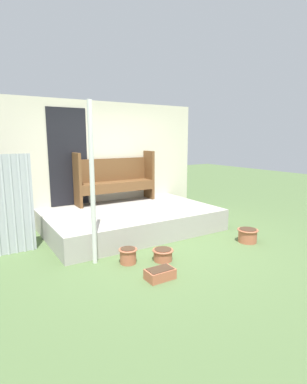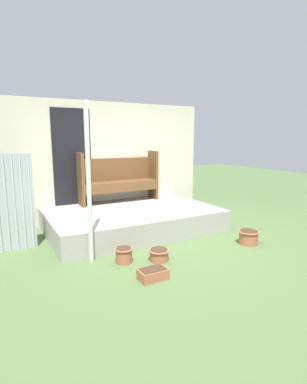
% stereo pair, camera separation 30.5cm
% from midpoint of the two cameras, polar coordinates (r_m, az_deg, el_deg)
% --- Properties ---
extents(ground_plane, '(24.00, 24.00, 0.00)m').
position_cam_midpoint_polar(ground_plane, '(5.25, -0.32, -10.07)').
color(ground_plane, '#516B3D').
extents(porch_slab, '(3.28, 2.09, 0.42)m').
position_cam_midpoint_polar(porch_slab, '(6.05, -5.71, -5.28)').
color(porch_slab, '#A8A399').
rests_on(porch_slab, ground_plane).
extents(house_wall, '(4.48, 0.08, 2.60)m').
position_cam_midpoint_polar(house_wall, '(6.81, -10.24, 5.74)').
color(house_wall, beige).
rests_on(house_wall, ground_plane).
extents(support_post, '(0.07, 0.07, 2.34)m').
position_cam_midpoint_polar(support_post, '(4.34, -13.55, 1.31)').
color(support_post, silver).
rests_on(support_post, ground_plane).
extents(bench, '(1.78, 0.40, 1.11)m').
position_cam_midpoint_polar(bench, '(6.66, -8.66, 2.82)').
color(bench, brown).
rests_on(bench, porch_slab).
extents(flower_pot_left, '(0.28, 0.28, 0.23)m').
position_cam_midpoint_polar(flower_pot_left, '(4.52, -6.84, -11.85)').
color(flower_pot_left, '#B26042').
rests_on(flower_pot_left, ground_plane).
extents(flower_pot_middle, '(0.32, 0.32, 0.18)m').
position_cam_midpoint_polar(flower_pot_middle, '(4.59, -0.14, -11.76)').
color(flower_pot_middle, '#B26042').
rests_on(flower_pot_middle, ground_plane).
extents(flower_pot_right, '(0.36, 0.36, 0.24)m').
position_cam_midpoint_polar(flower_pot_right, '(5.56, 15.99, -7.86)').
color(flower_pot_right, '#B26042').
rests_on(flower_pot_right, ground_plane).
extents(planter_box_rect, '(0.37, 0.23, 0.14)m').
position_cam_midpoint_polar(planter_box_rect, '(4.05, -0.98, -15.34)').
color(planter_box_rect, '#B26042').
rests_on(planter_box_rect, ground_plane).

